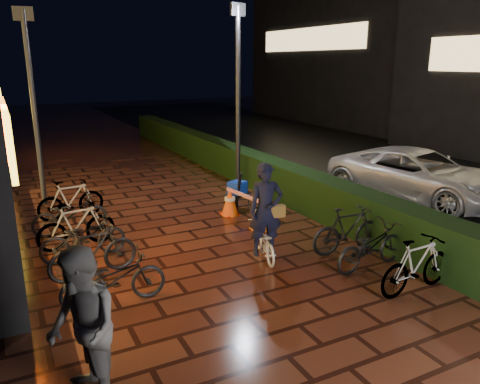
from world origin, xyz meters
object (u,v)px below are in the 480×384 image
bystander_person (83,329)px  traffic_barrier (245,208)px  van (418,175)px  cart_assembly (237,189)px  cyclist (265,224)px

bystander_person → traffic_barrier: bystander_person is taller
van → traffic_barrier: bearing=161.7°
bystander_person → cart_assembly: 7.32m
van → cart_assembly: size_ratio=4.60×
cyclist → traffic_barrier: (0.67, 2.12, -0.37)m
cyclist → cart_assembly: cyclist is taller
cart_assembly → traffic_barrier: bearing=-106.8°
traffic_barrier → cart_assembly: 0.99m
van → cyclist: 6.11m
cyclist → cart_assembly: bearing=72.7°
bystander_person → cart_assembly: bearing=131.7°
bystander_person → traffic_barrier: size_ratio=1.08×
bystander_person → cart_assembly: size_ratio=1.72×
cart_assembly → van: bearing=-15.7°
bystander_person → cyclist: cyclist is taller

